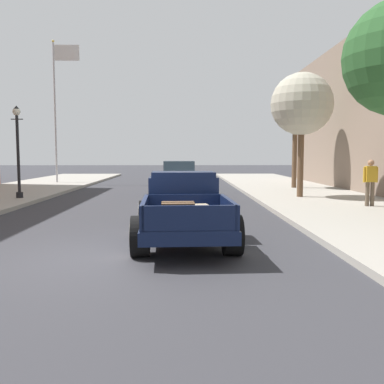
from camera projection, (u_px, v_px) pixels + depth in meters
The scene contains 8 objects.
ground_plane at pixel (107, 257), 8.18m from camera, with size 140.00×140.00×0.00m, color #333338.
hotrod_truck_navy at pixel (183, 207), 9.77m from camera, with size 2.34×5.00×1.58m.
car_background_grey at pixel (179, 178), 21.60m from camera, with size 1.92×4.33×1.65m.
pedestrian_sidewalk_right at pixel (370, 180), 14.88m from camera, with size 0.53×0.22×1.65m.
street_lamp_far at pixel (18, 145), 17.62m from camera, with size 0.50×0.32×3.85m.
flagpole at pixel (58, 96), 27.35m from camera, with size 1.74×0.16×9.16m.
street_tree_second at pixel (302, 105), 17.93m from camera, with size 2.64×2.64×5.29m.
street_tree_third at pixel (296, 103), 22.92m from camera, with size 2.50×2.50×5.94m.
Camera 1 is at (1.51, -8.07, 1.98)m, focal length 39.46 mm.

